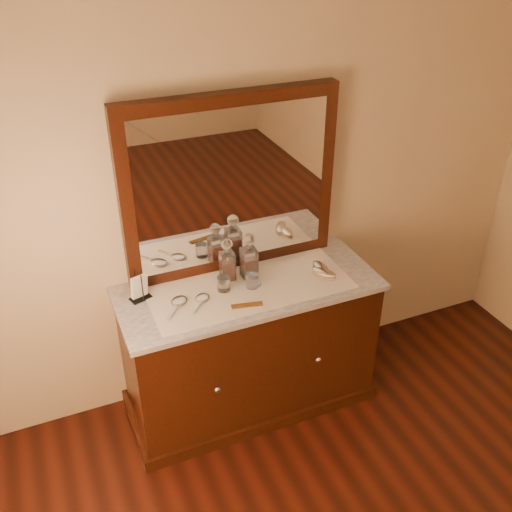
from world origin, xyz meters
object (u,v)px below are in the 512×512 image
at_px(comb, 247,305).
at_px(decanter_left, 227,264).
at_px(mirror_frame, 231,185).
at_px(pin_dish, 253,283).
at_px(dresser_cabinet, 249,348).
at_px(napkin_rack, 139,288).
at_px(brush_near, 324,273).
at_px(brush_far, 321,268).
at_px(hand_mirror_inner, 201,299).
at_px(hand_mirror_outer, 178,303).
at_px(decanter_right, 249,260).

bearing_deg(comb, decanter_left, 102.17).
relative_size(mirror_frame, decanter_left, 4.74).
bearing_deg(pin_dish, dresser_cabinet, -170.08).
distance_m(mirror_frame, napkin_rack, 0.73).
bearing_deg(decanter_left, pin_dish, -43.88).
height_order(mirror_frame, brush_near, mirror_frame).
xyz_separation_m(napkin_rack, brush_near, (0.99, -0.20, -0.04)).
distance_m(napkin_rack, brush_far, 1.01).
relative_size(mirror_frame, hand_mirror_inner, 6.88).
distance_m(dresser_cabinet, hand_mirror_outer, 0.61).
bearing_deg(hand_mirror_inner, hand_mirror_outer, 172.44).
bearing_deg(dresser_cabinet, mirror_frame, 90.00).
height_order(comb, brush_near, brush_near).
bearing_deg(brush_far, napkin_rack, 172.08).
bearing_deg(hand_mirror_inner, dresser_cabinet, 6.57).
distance_m(decanter_left, decanter_right, 0.12).
height_order(decanter_left, hand_mirror_outer, decanter_left).
distance_m(decanter_right, hand_mirror_inner, 0.35).
distance_m(napkin_rack, decanter_right, 0.61).
distance_m(mirror_frame, decanter_left, 0.43).
height_order(decanter_right, hand_mirror_outer, decanter_right).
bearing_deg(hand_mirror_inner, decanter_left, 35.44).
distance_m(comb, napkin_rack, 0.57).
distance_m(napkin_rack, brush_near, 1.01).
bearing_deg(dresser_cabinet, hand_mirror_inner, -173.43).
relative_size(hand_mirror_outer, hand_mirror_inner, 1.13).
relative_size(comb, decanter_left, 0.65).
xyz_separation_m(brush_near, brush_far, (0.01, 0.06, -0.00)).
bearing_deg(brush_far, brush_near, -99.20).
distance_m(brush_far, hand_mirror_inner, 0.71).
height_order(napkin_rack, brush_near, napkin_rack).
bearing_deg(brush_far, decanter_left, 165.31).
relative_size(comb, brush_far, 1.13).
bearing_deg(decanter_left, mirror_frame, 58.75).
height_order(pin_dish, brush_far, brush_far).
xyz_separation_m(mirror_frame, comb, (-0.08, -0.41, -0.49)).
bearing_deg(comb, mirror_frame, 90.85).
xyz_separation_m(mirror_frame, napkin_rack, (-0.57, -0.13, -0.43)).
xyz_separation_m(pin_dish, brush_far, (0.40, -0.03, 0.01)).
height_order(napkin_rack, decanter_right, decanter_right).
height_order(mirror_frame, napkin_rack, mirror_frame).
relative_size(mirror_frame, brush_far, 8.24).
bearing_deg(napkin_rack, dresser_cabinet, -11.51).
distance_m(decanter_right, brush_far, 0.42).
bearing_deg(brush_far, hand_mirror_inner, -179.22).
bearing_deg(decanter_right, decanter_left, 167.32).
relative_size(comb, brush_near, 1.02).
relative_size(napkin_rack, hand_mirror_inner, 0.95).
height_order(pin_dish, decanter_left, decanter_left).
height_order(brush_far, hand_mirror_inner, brush_far).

